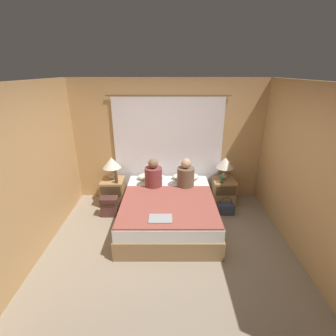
# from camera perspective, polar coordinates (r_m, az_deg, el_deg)

# --- Properties ---
(ground_plane) EXTENTS (16.00, 16.00, 0.00)m
(ground_plane) POSITION_cam_1_polar(r_m,az_deg,el_deg) (4.01, 0.02, -18.93)
(ground_plane) COLOR gray
(wall_back) EXTENTS (3.99, 0.06, 2.50)m
(wall_back) POSITION_cam_1_polar(r_m,az_deg,el_deg) (5.07, -0.01, 6.25)
(wall_back) COLOR tan
(wall_back) RESTS_ON ground_plane
(wall_left) EXTENTS (0.06, 3.76, 2.50)m
(wall_left) POSITION_cam_1_polar(r_m,az_deg,el_deg) (3.86, -30.61, -2.14)
(wall_left) COLOR tan
(wall_left) RESTS_ON ground_plane
(wall_right) EXTENTS (0.06, 3.76, 2.50)m
(wall_right) POSITION_cam_1_polar(r_m,az_deg,el_deg) (3.87, 30.61, -2.11)
(wall_right) COLOR tan
(wall_right) RESTS_ON ground_plane
(curtain_panel) EXTENTS (2.42, 0.02, 2.18)m
(curtain_panel) POSITION_cam_1_polar(r_m,az_deg,el_deg) (5.06, -0.01, 4.30)
(curtain_panel) COLOR white
(curtain_panel) RESTS_ON ground_plane
(bed) EXTENTS (1.64, 1.96, 0.53)m
(bed) POSITION_cam_1_polar(r_m,az_deg,el_deg) (4.46, 0.01, -10.00)
(bed) COLOR #99754C
(bed) RESTS_ON ground_plane
(nightstand_left) EXTENTS (0.45, 0.47, 0.54)m
(nightstand_left) POSITION_cam_1_polar(r_m,az_deg,el_deg) (5.22, -12.71, -5.41)
(nightstand_left) COLOR #A87F51
(nightstand_left) RESTS_ON ground_plane
(nightstand_right) EXTENTS (0.45, 0.47, 0.54)m
(nightstand_right) POSITION_cam_1_polar(r_m,az_deg,el_deg) (5.22, 12.69, -5.39)
(nightstand_right) COLOR #A87F51
(nightstand_right) RESTS_ON ground_plane
(lamp_left) EXTENTS (0.37, 0.37, 0.46)m
(lamp_left) POSITION_cam_1_polar(r_m,az_deg,el_deg) (5.02, -13.15, 0.98)
(lamp_left) COLOR #B2A899
(lamp_left) RESTS_ON nightstand_left
(lamp_right) EXTENTS (0.37, 0.37, 0.46)m
(lamp_right) POSITION_cam_1_polar(r_m,az_deg,el_deg) (5.03, 13.13, 0.99)
(lamp_right) COLOR #B2A899
(lamp_right) RESTS_ON nightstand_right
(pillow_left) EXTENTS (0.55, 0.30, 0.12)m
(pillow_left) POSITION_cam_1_polar(r_m,az_deg,el_deg) (5.02, -4.14, -2.01)
(pillow_left) COLOR silver
(pillow_left) RESTS_ON bed
(pillow_right) EXTENTS (0.55, 0.30, 0.12)m
(pillow_right) POSITION_cam_1_polar(r_m,az_deg,el_deg) (5.02, 4.13, -2.00)
(pillow_right) COLOR silver
(pillow_right) RESTS_ON bed
(blanket_on_bed) EXTENTS (1.58, 1.36, 0.03)m
(blanket_on_bed) POSITION_cam_1_polar(r_m,az_deg,el_deg) (4.09, 0.01, -8.66)
(blanket_on_bed) COLOR #994C42
(blanket_on_bed) RESTS_ON bed
(person_left_in_bed) EXTENTS (0.33, 0.33, 0.58)m
(person_left_in_bed) POSITION_cam_1_polar(r_m,az_deg,el_deg) (4.63, -3.52, -1.79)
(person_left_in_bed) COLOR brown
(person_left_in_bed) RESTS_ON bed
(person_right_in_bed) EXTENTS (0.33, 0.33, 0.58)m
(person_right_in_bed) POSITION_cam_1_polar(r_m,az_deg,el_deg) (4.63, 4.10, -1.79)
(person_right_in_bed) COLOR brown
(person_right_in_bed) RESTS_ON bed
(beer_bottle_on_left_stand) EXTENTS (0.07, 0.07, 0.23)m
(beer_bottle_on_left_stand) POSITION_cam_1_polar(r_m,az_deg,el_deg) (4.91, -12.11, -2.49)
(beer_bottle_on_left_stand) COLOR #513819
(beer_bottle_on_left_stand) RESTS_ON nightstand_left
(beer_bottle_on_right_stand) EXTENTS (0.07, 0.07, 0.20)m
(beer_bottle_on_right_stand) POSITION_cam_1_polar(r_m,az_deg,el_deg) (4.93, 12.39, -2.60)
(beer_bottle_on_right_stand) COLOR #2D4C28
(beer_bottle_on_right_stand) RESTS_ON nightstand_right
(laptop_on_bed) EXTENTS (0.35, 0.24, 0.02)m
(laptop_on_bed) POSITION_cam_1_polar(r_m,az_deg,el_deg) (3.71, -1.86, -11.78)
(laptop_on_bed) COLOR #9EA0A5
(laptop_on_bed) RESTS_ON blanket_on_bed
(backpack_on_floor) EXTENTS (0.32, 0.21, 0.39)m
(backpack_on_floor) POSITION_cam_1_polar(r_m,az_deg,el_deg) (4.84, -13.63, -8.49)
(backpack_on_floor) COLOR brown
(backpack_on_floor) RESTS_ON ground_plane
(handbag_on_floor) EXTENTS (0.32, 0.17, 0.36)m
(handbag_on_floor) POSITION_cam_1_polar(r_m,az_deg,el_deg) (4.94, 13.26, -9.22)
(handbag_on_floor) COLOR #333D56
(handbag_on_floor) RESTS_ON ground_plane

